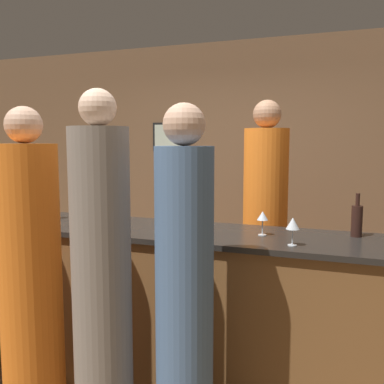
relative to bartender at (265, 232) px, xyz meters
The scene contains 13 objects.
ground_plane 1.40m from the bartender, 127.97° to the right, with size 14.00×14.00×0.00m, color brown.
back_wall 1.48m from the bartender, 116.89° to the left, with size 8.00×0.08×2.80m.
bar_counter 1.11m from the bartender, 127.97° to the right, with size 3.42×0.68×1.09m.
bartender is the anchor object (origin of this frame).
guest_0 1.89m from the bartender, 124.26° to the right, with size 0.35×0.35×1.89m.
guest_2 1.53m from the bartender, 94.85° to the right, with size 0.30×0.30×1.88m.
guest_3 1.68m from the bartender, 109.88° to the right, with size 0.31×0.31×1.96m.
wine_bottle_0 0.97m from the bartender, 42.28° to the right, with size 0.07×0.07×0.28m.
wine_bottle_1 1.78m from the bartender, 152.53° to the right, with size 0.08×0.08×0.32m.
ice_bucket 1.49m from the bartender, 151.05° to the right, with size 0.17×0.17×0.18m.
wine_glass_1 1.10m from the bartender, 71.31° to the right, with size 0.08×0.08×0.16m.
wine_glass_2 0.85m from the bartender, 80.88° to the right, with size 0.07×0.07×0.16m.
wine_glass_3 1.11m from the bartender, 106.52° to the right, with size 0.08×0.08×0.18m.
Camera 1 is at (1.26, -2.66, 1.69)m, focal length 40.00 mm.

